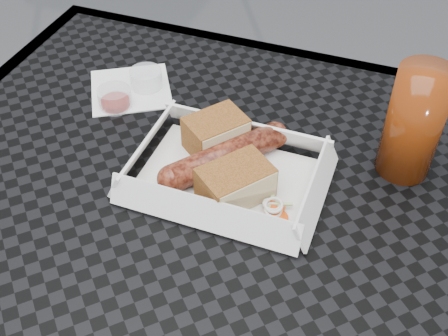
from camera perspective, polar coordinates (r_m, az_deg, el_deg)
name	(u,v)px	position (r m, az deg, el deg)	size (l,w,h in m)	color
patio_table	(184,241)	(0.76, -4.12, -7.40)	(0.80, 0.80, 0.74)	black
food_tray	(227,179)	(0.73, 0.27, -1.08)	(0.22, 0.15, 0.00)	white
bratwurst	(225,156)	(0.73, 0.11, 1.22)	(0.13, 0.16, 0.04)	brown
bread_near	(216,133)	(0.76, -0.84, 3.55)	(0.08, 0.06, 0.05)	brown
bread_far	(235,183)	(0.69, 1.17, -1.49)	(0.09, 0.06, 0.04)	brown
veg_garnish	(275,209)	(0.69, 5.24, -4.13)	(0.03, 0.03, 0.00)	#D34209
napkin	(131,89)	(0.90, -9.46, 7.92)	(0.12, 0.12, 0.00)	white
condiment_cup_sauce	(115,98)	(0.86, -11.04, 6.97)	(0.05, 0.05, 0.03)	maroon
condiment_cup_empty	(146,79)	(0.89, -7.91, 8.96)	(0.05, 0.05, 0.03)	silver
drink_glass	(414,123)	(0.74, 18.76, 4.36)	(0.07, 0.07, 0.15)	#622308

